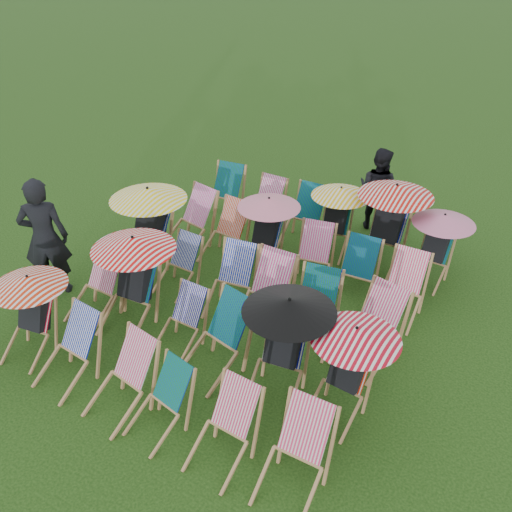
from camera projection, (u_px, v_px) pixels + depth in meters
The scene contains 33 objects.
ground at pixel (246, 314), 8.52m from camera, with size 100.00×100.00×0.00m, color black.
deckchair_0 at pixel (29, 314), 7.52m from camera, with size 0.99×1.07×1.17m.
deckchair_1 at pixel (67, 350), 7.15m from camera, with size 0.67×0.89×0.92m.
deckchair_2 at pixel (120, 379), 6.72m from camera, with size 0.73×0.93×0.93m.
deckchair_3 at pixel (159, 402), 6.48m from camera, with size 0.67×0.84×0.82m.
deckchair_4 at pixel (223, 430), 6.10m from camera, with size 0.62×0.84×0.89m.
deckchair_5 at pixel (294, 456), 5.78m from camera, with size 0.64×0.88×0.94m.
deckchair_6 at pixel (95, 288), 8.30m from camera, with size 0.63×0.87×0.93m.
deckchair_7 at pixel (130, 280), 7.98m from camera, with size 1.17×1.24×1.39m.
deckchair_8 at pixel (180, 321), 7.73m from camera, with size 0.55×0.76×0.82m.
deckchair_9 at pixel (216, 339), 7.28m from camera, with size 0.83×1.03×1.00m.
deckchair_10 at pixel (282, 346), 6.86m from camera, with size 1.13×1.22×1.34m.
deckchair_11 at pixel (345, 370), 6.58m from camera, with size 1.04×1.09×1.23m.
deckchair_12 at pixel (145, 229), 9.16m from camera, with size 1.22×1.28×1.45m.
deckchair_13 at pixel (177, 265), 8.91m from camera, with size 0.57×0.78×0.82m.
deckchair_14 at pixel (230, 281), 8.43m from camera, with size 0.75×0.95×0.94m.
deckchair_15 at pixel (264, 294), 8.10m from camera, with size 0.68×0.95×1.01m.
deckchair_16 at pixel (313, 311), 7.80m from camera, with size 0.77×0.98×0.96m.
deckchair_17 at pixel (371, 329), 7.45m from camera, with size 0.82×1.02×0.99m.
deckchair_18 at pixel (189, 220), 9.95m from camera, with size 0.83×1.04×1.01m.
deckchair_19 at pixel (225, 232), 9.66m from camera, with size 0.68×0.91×0.94m.
deckchair_20 at pixel (264, 231), 9.34m from camera, with size 1.03×1.08×1.22m.
deckchair_21 at pixel (312, 258), 8.98m from camera, with size 0.77×0.95×0.93m.
deckchair_22 at pixel (354, 274), 8.59m from camera, with size 0.68×0.90×0.94m.
deckchair_23 at pixel (402, 288), 8.28m from camera, with size 0.63×0.87×0.93m.
deckchair_24 at pixel (222, 195), 10.81m from camera, with size 0.77×0.99×1.00m.
deckchair_25 at pixel (264, 206), 10.53m from camera, with size 0.61×0.85×0.92m.
deckchair_26 at pixel (303, 217), 10.08m from camera, with size 0.68×0.92×0.98m.
deckchair_27 at pixel (335, 219), 9.74m from camera, with size 1.00×1.07×1.18m.
deckchair_28 at pixel (386, 224), 9.30m from camera, with size 1.21×1.26×1.44m.
deckchair_29 at pixel (435, 247), 8.99m from camera, with size 0.97×1.02×1.15m.
person_left at pixel (45, 238), 8.54m from camera, with size 0.70×0.46×1.93m, color black.
person_rear at pixel (378, 189), 10.38m from camera, with size 0.76×0.59×1.57m, color black.
Camera 1 is at (3.66, -5.67, 5.27)m, focal length 40.00 mm.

